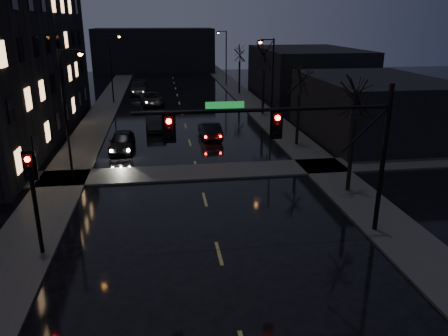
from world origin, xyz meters
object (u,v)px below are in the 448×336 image
object	(u,v)px
oncoming_car_c	(152,99)
oncoming_car_d	(139,88)
oncoming_car_b	(155,121)
oncoming_car_a	(122,141)
lead_car	(210,130)

from	to	relation	value
oncoming_car_c	oncoming_car_d	size ratio (longest dim) A/B	0.93
oncoming_car_b	oncoming_car_d	size ratio (longest dim) A/B	0.87
oncoming_car_a	lead_car	bearing A→B (deg)	22.70
oncoming_car_b	lead_car	world-z (taller)	oncoming_car_b
oncoming_car_b	lead_car	bearing A→B (deg)	-41.03
oncoming_car_a	oncoming_car_c	xyz separation A→B (m)	(2.06, 18.94, -0.02)
oncoming_car_c	oncoming_car_d	bearing A→B (deg)	95.33
oncoming_car_b	lead_car	xyz separation A→B (m)	(4.57, -3.76, -0.12)
oncoming_car_a	oncoming_car_c	world-z (taller)	oncoming_car_a
oncoming_car_c	lead_car	size ratio (longest dim) A/B	1.27
lead_car	oncoming_car_d	bearing A→B (deg)	-78.54
oncoming_car_b	oncoming_car_c	bearing A→B (deg)	90.36
oncoming_car_b	oncoming_car_d	xyz separation A→B (m)	(-2.29, 20.77, 0.01)
lead_car	oncoming_car_a	bearing A→B (deg)	17.10
oncoming_car_a	oncoming_car_c	bearing A→B (deg)	85.21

